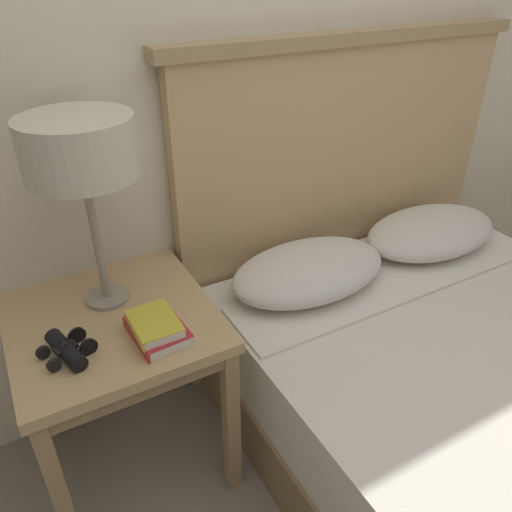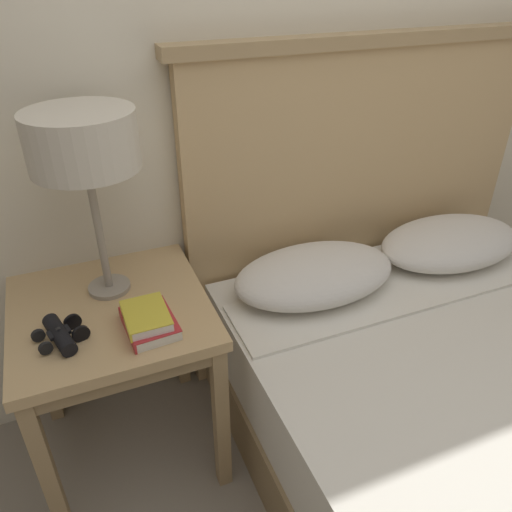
{
  "view_description": "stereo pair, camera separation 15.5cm",
  "coord_description": "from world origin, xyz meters",
  "px_view_note": "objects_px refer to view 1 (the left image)",
  "views": [
    {
      "loc": [
        -0.84,
        -0.45,
        1.55
      ],
      "look_at": [
        -0.19,
        0.71,
        0.73
      ],
      "focal_mm": 35.0,
      "sensor_mm": 36.0,
      "label": 1
    },
    {
      "loc": [
        -0.7,
        -0.52,
        1.55
      ],
      "look_at": [
        -0.19,
        0.71,
        0.73
      ],
      "focal_mm": 35.0,
      "sensor_mm": 36.0,
      "label": 2
    }
  ],
  "objects_px": {
    "bed": "(499,414)",
    "binoculars_pair": "(67,349)",
    "nightstand": "(115,339)",
    "book_stacked_on_top": "(154,324)",
    "book_on_nightstand": "(157,331)",
    "table_lamp": "(80,152)"
  },
  "relations": [
    {
      "from": "book_on_nightstand",
      "to": "book_stacked_on_top",
      "type": "xyz_separation_m",
      "value": [
        -0.01,
        -0.0,
        0.03
      ]
    },
    {
      "from": "nightstand",
      "to": "book_on_nightstand",
      "type": "relative_size",
      "value": 3.3
    },
    {
      "from": "nightstand",
      "to": "table_lamp",
      "type": "distance_m",
      "value": 0.56
    },
    {
      "from": "nightstand",
      "to": "book_stacked_on_top",
      "type": "distance_m",
      "value": 0.22
    },
    {
      "from": "nightstand",
      "to": "bed",
      "type": "xyz_separation_m",
      "value": [
        1.02,
        -0.64,
        -0.26
      ]
    },
    {
      "from": "bed",
      "to": "binoculars_pair",
      "type": "distance_m",
      "value": 1.32
    },
    {
      "from": "bed",
      "to": "book_on_nightstand",
      "type": "bearing_deg",
      "value": 152.08
    },
    {
      "from": "bed",
      "to": "binoculars_pair",
      "type": "height_order",
      "value": "bed"
    },
    {
      "from": "nightstand",
      "to": "table_lamp",
      "type": "xyz_separation_m",
      "value": [
        0.02,
        0.09,
        0.56
      ]
    },
    {
      "from": "book_on_nightstand",
      "to": "table_lamp",
      "type": "bearing_deg",
      "value": 107.57
    },
    {
      "from": "book_stacked_on_top",
      "to": "binoculars_pair",
      "type": "relative_size",
      "value": 0.98
    },
    {
      "from": "table_lamp",
      "to": "book_on_nightstand",
      "type": "height_order",
      "value": "table_lamp"
    },
    {
      "from": "nightstand",
      "to": "book_stacked_on_top",
      "type": "bearing_deg",
      "value": -60.58
    },
    {
      "from": "table_lamp",
      "to": "book_on_nightstand",
      "type": "bearing_deg",
      "value": -72.43
    },
    {
      "from": "bed",
      "to": "binoculars_pair",
      "type": "bearing_deg",
      "value": 155.5
    },
    {
      "from": "bed",
      "to": "book_stacked_on_top",
      "type": "xyz_separation_m",
      "value": [
        -0.93,
        0.49,
        0.39
      ]
    },
    {
      "from": "nightstand",
      "to": "book_on_nightstand",
      "type": "distance_m",
      "value": 0.2
    },
    {
      "from": "nightstand",
      "to": "bed",
      "type": "height_order",
      "value": "bed"
    },
    {
      "from": "book_on_nightstand",
      "to": "nightstand",
      "type": "bearing_deg",
      "value": 121.94
    },
    {
      "from": "book_on_nightstand",
      "to": "binoculars_pair",
      "type": "bearing_deg",
      "value": 170.74
    },
    {
      "from": "nightstand",
      "to": "book_stacked_on_top",
      "type": "relative_size",
      "value": 3.93
    },
    {
      "from": "table_lamp",
      "to": "bed",
      "type": "bearing_deg",
      "value": -36.11
    }
  ]
}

